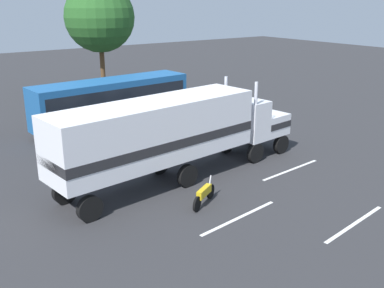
# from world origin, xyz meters

# --- Properties ---
(ground_plane) EXTENTS (120.00, 120.00, 0.00)m
(ground_plane) POSITION_xyz_m (0.00, 0.00, 0.00)
(ground_plane) COLOR #2D2D30
(lane_stripe_near) EXTENTS (4.40, 0.53, 0.01)m
(lane_stripe_near) POSITION_xyz_m (0.12, -3.50, 0.01)
(lane_stripe_near) COLOR silver
(lane_stripe_near) RESTS_ON ground_plane
(lane_stripe_mid) EXTENTS (4.39, 0.69, 0.01)m
(lane_stripe_mid) POSITION_xyz_m (-5.68, -5.96, 0.01)
(lane_stripe_mid) COLOR silver
(lane_stripe_mid) RESTS_ON ground_plane
(lane_stripe_far) EXTENTS (4.38, 0.73, 0.01)m
(lane_stripe_far) POSITION_xyz_m (-2.23, -9.06, 0.01)
(lane_stripe_far) COLOR silver
(lane_stripe_far) RESTS_ON ground_plane
(semi_truck) EXTENTS (14.35, 4.28, 4.50)m
(semi_truck) POSITION_xyz_m (-5.55, -0.95, 2.52)
(semi_truck) COLOR white
(semi_truck) RESTS_ON ground_plane
(person_bystander) EXTENTS (0.34, 0.46, 1.63)m
(person_bystander) POSITION_xyz_m (-4.05, 2.10, 0.89)
(person_bystander) COLOR #2D3347
(person_bystander) RESTS_ON ground_plane
(parked_bus) EXTENTS (11.15, 3.31, 3.40)m
(parked_bus) POSITION_xyz_m (-3.95, 9.14, 2.07)
(parked_bus) COLOR #1E5999
(parked_bus) RESTS_ON ground_plane
(motorcycle) EXTENTS (1.90, 1.10, 1.12)m
(motorcycle) POSITION_xyz_m (-6.09, -4.10, 0.48)
(motorcycle) COLOR black
(motorcycle) RESTS_ON ground_plane
(tree_left) EXTENTS (6.33, 6.33, 10.17)m
(tree_left) POSITION_xyz_m (0.69, 20.62, 6.99)
(tree_left) COLOR brown
(tree_left) RESTS_ON ground_plane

